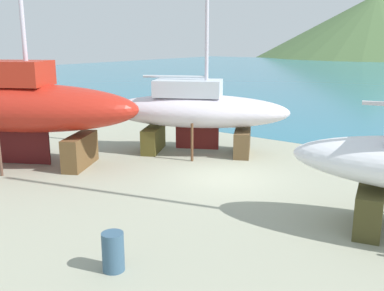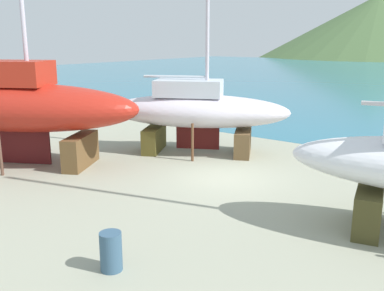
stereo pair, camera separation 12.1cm
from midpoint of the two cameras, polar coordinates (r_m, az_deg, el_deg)
The scene contains 5 objects.
ground_plane at distance 13.49m, azimuth -8.10°, elevation -9.58°, with size 49.43×49.43×0.00m, color #9B9D87.
headland_hill at distance 145.97m, azimuth 22.23°, elevation 10.61°, with size 135.69×135.69×36.18m, color #4B683C.
sailboat_small_center at distance 20.01m, azimuth -21.89°, elevation 4.80°, with size 10.65×7.70×18.47m.
sailboat_far_slipway at distance 20.64m, azimuth 0.41°, elevation 4.55°, with size 8.89×6.45×14.12m.
barrel_rust_mid at distance 10.70m, azimuth -10.52°, elevation -13.39°, with size 0.52×0.52×0.94m, color #36566F.
Camera 1 is at (8.77, -13.97, 5.30)m, focal length 41.13 mm.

